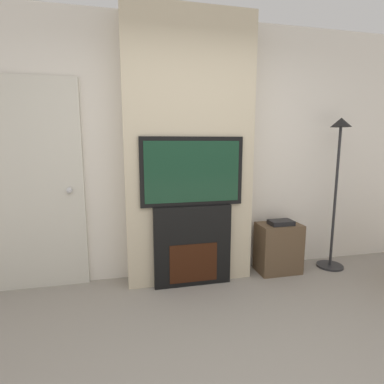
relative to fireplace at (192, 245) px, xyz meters
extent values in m
cube|color=silver|center=(0.00, 0.33, 0.94)|extent=(6.00, 0.06, 2.70)
cube|color=beige|center=(0.00, 0.15, 0.94)|extent=(1.30, 0.29, 2.70)
cube|color=black|center=(0.00, 0.00, 0.00)|extent=(0.79, 0.14, 0.83)
cube|color=#33160A|center=(0.00, -0.07, -0.16)|extent=(0.49, 0.01, 0.40)
cube|color=black|center=(0.00, 0.00, 0.76)|extent=(1.02, 0.06, 0.68)
cube|color=#143823|center=(0.00, -0.03, 0.76)|extent=(0.94, 0.01, 0.60)
cylinder|color=#262628|center=(1.68, 0.04, -0.40)|extent=(0.30, 0.30, 0.03)
cylinder|color=#262628|center=(1.68, 0.04, 0.41)|extent=(0.03, 0.03, 1.59)
cone|color=black|center=(1.68, 0.04, 1.26)|extent=(0.22, 0.22, 0.10)
cube|color=brown|center=(1.01, 0.07, -0.13)|extent=(0.47, 0.31, 0.56)
cube|color=black|center=(1.01, 0.04, 0.17)|extent=(0.26, 0.17, 0.05)
cube|color=beige|center=(-1.49, 0.27, 0.62)|extent=(0.89, 0.04, 2.06)
sphere|color=silver|center=(-1.18, 0.23, 0.58)|extent=(0.06, 0.06, 0.06)
camera|label=1|loc=(-0.65, -2.85, 1.04)|focal=28.00mm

